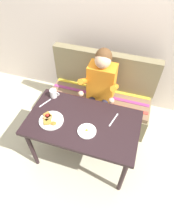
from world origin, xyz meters
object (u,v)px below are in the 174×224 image
table (83,126)px  person (100,86)px  plate_breakfast (50,120)px  coffee_mug (54,93)px  fork (45,103)px  couch (100,100)px  plate_eggs (87,131)px  knife (114,120)px

table → person: 0.60m
table → plate_breakfast: (-0.33, -0.10, 0.10)m
person → coffee_mug: person is taller
fork → plate_breakfast: bearing=-27.1°
couch → plate_eggs: couch is taller
coffee_mug → table: bearing=-29.7°
table → couch: bearing=90.0°
knife → person: bearing=135.2°
couch → fork: bearing=-128.0°
fork → knife: bearing=24.7°
person → plate_eggs: person is taller
person → coffee_mug: size_ratio=10.27×
fork → couch: bearing=76.9°
plate_eggs → knife: size_ratio=0.96×
person → plate_breakfast: person is taller
person → table: bearing=-92.9°
person → coffee_mug: (-0.48, -0.33, 0.04)m
couch → plate_eggs: 0.97m
plate_eggs → plate_breakfast: bearing=178.0°
table → person: (0.03, 0.59, 0.09)m
plate_eggs → coffee_mug: 0.64m
coffee_mug → plate_eggs: bearing=-34.5°
table → knife: (0.31, 0.12, 0.08)m
knife → couch: bearing=130.0°
table → couch: couch is taller
plate_eggs → fork: bearing=158.2°
person → plate_breakfast: 0.77m
table → coffee_mug: 0.53m
person → fork: bearing=-138.7°
couch → coffee_mug: size_ratio=12.20×
knife → plate_eggs: bearing=-120.1°
person → plate_eggs: 0.70m
plate_eggs → table: bearing=127.0°
plate_eggs → person: bearing=94.3°
person → plate_eggs: (0.05, -0.70, -0.00)m
plate_breakfast → table: bearing=16.2°
plate_breakfast → fork: plate_breakfast is taller
plate_breakfast → knife: plate_breakfast is taller
coffee_mug → knife: bearing=-10.0°
couch → plate_breakfast: 1.01m
person → coffee_mug: bearing=-145.0°
coffee_mug → fork: bearing=-111.6°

